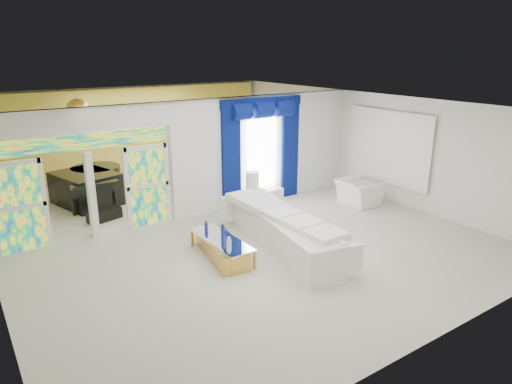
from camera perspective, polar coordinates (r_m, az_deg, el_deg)
floor at (r=11.58m, az=-4.58°, el=-3.97°), size 12.00×12.00×0.00m
dividing_wall at (r=13.07m, az=1.29°, el=5.43°), size 5.70×0.18×3.00m
dividing_header at (r=10.79m, az=-21.09°, el=8.34°), size 4.30×0.18×0.55m
stained_panel_left at (r=10.94m, az=-27.33°, el=-1.68°), size 0.95×0.04×2.00m
stained_panel_right at (r=11.55m, az=-13.33°, el=0.79°), size 0.95×0.04×2.00m
stained_transom at (r=10.87m, az=-20.82°, el=5.87°), size 4.00×0.05×0.35m
window_pane at (r=12.86m, az=0.64°, el=5.01°), size 1.00×0.02×2.30m
blue_drape_left at (r=12.32m, az=-3.11°, el=4.19°), size 0.55×0.10×2.80m
blue_drape_right at (r=13.43m, az=4.23°, el=5.28°), size 0.55×0.10×2.80m
blue_pelmet at (r=12.61m, az=0.74°, el=11.08°), size 2.60×0.12×0.25m
wall_mirror at (r=13.50m, az=16.09°, el=5.36°), size 0.04×2.70×1.90m
gold_curtains at (r=16.42m, az=-15.09°, el=7.31°), size 9.70×0.12×2.90m
white_sofa at (r=10.12m, az=3.20°, el=-4.91°), size 1.54×3.99×0.74m
coffee_table at (r=9.74m, az=-4.29°, el=-6.99°), size 0.91×1.86×0.40m
console_table at (r=12.88m, az=0.66°, el=-0.68°), size 1.27×0.41×0.42m
table_lamp at (r=12.57m, az=-0.45°, el=1.26°), size 0.36×0.36×0.58m
armchair at (r=13.17m, az=12.58°, el=-0.09°), size 0.97×1.10×0.69m
grand_piano at (r=13.76m, az=-20.33°, el=0.43°), size 1.77×2.07×0.90m
piano_bench at (r=12.37m, az=-18.31°, el=-2.71°), size 0.91×0.55×0.29m
chandelier at (r=13.24m, az=-21.26°, el=9.48°), size 0.60×0.60×0.60m
decanters at (r=9.53m, az=-3.90°, el=-5.60°), size 0.20×1.30×0.26m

